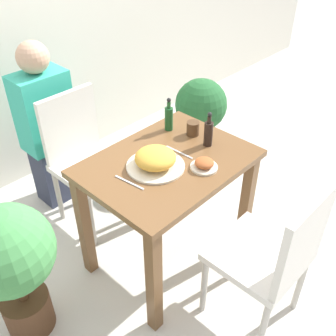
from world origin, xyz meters
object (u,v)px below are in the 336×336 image
at_px(condiment_bottle, 208,133).
at_px(potted_plant_right, 201,113).
at_px(food_plate, 155,160).
at_px(potted_plant_left, 10,260).
at_px(side_plate, 204,164).
at_px(drink_cup, 193,128).
at_px(chair_far, 84,154).
at_px(person_figure, 48,128).
at_px(chair_near, 275,254).
at_px(sauce_bottle, 169,117).

xyz_separation_m(condiment_bottle, potted_plant_right, (0.63, 0.55, -0.33)).
distance_m(food_plate, potted_plant_left, 0.83).
bearing_deg(side_plate, drink_cup, 50.55).
xyz_separation_m(chair_far, drink_cup, (0.36, -0.61, 0.28)).
distance_m(drink_cup, condiment_bottle, 0.14).
bearing_deg(person_figure, chair_near, -84.75).
bearing_deg(potted_plant_left, sauce_bottle, 0.57).
bearing_deg(food_plate, person_figure, 91.66).
xyz_separation_m(food_plate, sauce_bottle, (0.32, 0.21, 0.03)).
relative_size(drink_cup, condiment_bottle, 0.40).
bearing_deg(potted_plant_right, chair_near, -126.29).
height_order(food_plate, condiment_bottle, condiment_bottle).
relative_size(potted_plant_right, person_figure, 0.65).
height_order(chair_far, side_plate, chair_far).
xyz_separation_m(side_plate, potted_plant_left, (-0.92, 0.38, -0.25)).
relative_size(side_plate, person_figure, 0.12).
height_order(food_plate, potted_plant_right, food_plate).
distance_m(chair_near, chair_far, 1.34).
bearing_deg(condiment_bottle, potted_plant_left, 166.70).
height_order(chair_far, condiment_bottle, condiment_bottle).
height_order(chair_near, food_plate, chair_near).
bearing_deg(person_figure, potted_plant_right, -27.00).
distance_m(chair_near, side_plate, 0.55).
distance_m(condiment_bottle, potted_plant_left, 1.17).
bearing_deg(potted_plant_left, food_plate, -14.74).
relative_size(chair_far, side_plate, 6.35).
xyz_separation_m(side_plate, drink_cup, (0.21, 0.26, 0.02)).
relative_size(food_plate, drink_cup, 3.71).
xyz_separation_m(chair_far, side_plate, (0.15, -0.86, 0.26)).
bearing_deg(condiment_bottle, chair_far, 114.20).
xyz_separation_m(side_plate, condiment_bottle, (0.18, 0.12, 0.06)).
distance_m(chair_near, sauce_bottle, 0.95).
relative_size(chair_near, food_plate, 2.98).
bearing_deg(potted_plant_right, drink_cup, -144.90).
distance_m(chair_near, potted_plant_left, 1.23).
height_order(chair_near, side_plate, chair_near).
height_order(condiment_bottle, potted_plant_left, condiment_bottle).
relative_size(condiment_bottle, potted_plant_left, 0.25).
bearing_deg(chair_far, person_figure, 97.54).
xyz_separation_m(chair_near, food_plate, (-0.12, 0.66, 0.29)).
xyz_separation_m(drink_cup, potted_plant_left, (-1.13, 0.13, -0.27)).
relative_size(chair_near, sauce_bottle, 4.43).
height_order(chair_near, person_figure, person_figure).
relative_size(sauce_bottle, potted_plant_left, 0.25).
bearing_deg(person_figure, drink_cup, -66.70).
xyz_separation_m(chair_far, person_figure, (-0.04, 0.33, 0.08)).
bearing_deg(condiment_bottle, side_plate, -146.01).
height_order(food_plate, sauce_bottle, sauce_bottle).
bearing_deg(food_plate, condiment_bottle, -10.10).
xyz_separation_m(drink_cup, condiment_bottle, (-0.03, -0.13, 0.04)).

